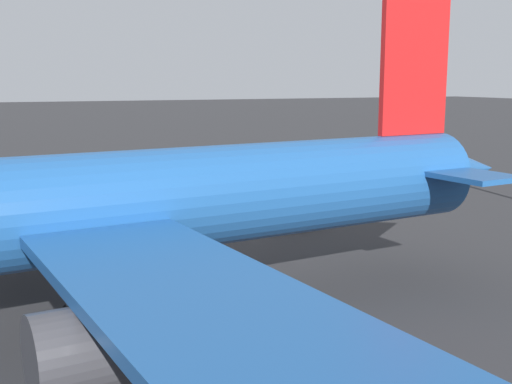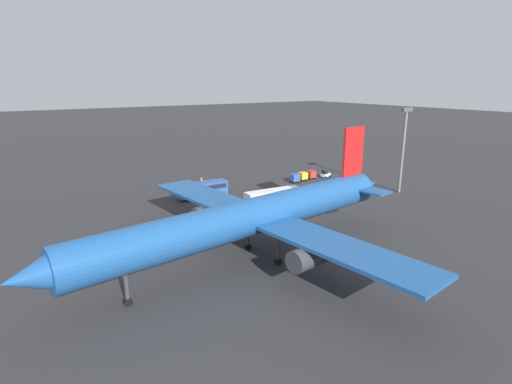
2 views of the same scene
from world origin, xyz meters
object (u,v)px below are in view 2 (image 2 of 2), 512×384
shuttle_bus_near (202,188)px  shuttle_bus_far (273,197)px  cargo_cart_red (311,174)px  cargo_cart_blue (295,178)px  airplane (253,217)px  worker_person (201,181)px  baggage_tug (325,174)px  cargo_cart_yellow (303,176)px

shuttle_bus_near → shuttle_bus_far: bearing=124.9°
cargo_cart_red → cargo_cart_blue: bearing=6.6°
airplane → cargo_cart_blue: (-31.53, -29.86, -4.90)m
airplane → worker_person: size_ratio=32.00×
shuttle_bus_near → worker_person: 10.59m
shuttle_bus_far → baggage_tug: 27.46m
cargo_cart_yellow → cargo_cart_red: bearing=-175.6°
airplane → shuttle_bus_near: (-7.91, -30.75, -4.20)m
shuttle_bus_near → worker_person: bearing=-113.0°
baggage_tug → cargo_cart_red: bearing=-21.6°
shuttle_bus_near → cargo_cart_yellow: (-26.45, 0.45, -0.70)m
cargo_cart_red → cargo_cart_yellow: size_ratio=1.00×
cargo_cart_red → cargo_cart_yellow: 2.84m
cargo_cart_red → airplane: bearing=39.4°
baggage_tug → worker_person: size_ratio=1.47×
cargo_cart_yellow → cargo_cart_blue: bearing=8.8°
cargo_cart_red → cargo_cart_blue: size_ratio=1.00×
shuttle_bus_far → cargo_cart_red: 24.53m
cargo_cart_yellow → shuttle_bus_far: bearing=35.0°
cargo_cart_blue → shuttle_bus_far: bearing=38.7°
worker_person → cargo_cart_red: size_ratio=0.84×
shuttle_bus_far → worker_person: shuttle_bus_far is taller
worker_person → cargo_cart_yellow: bearing=155.5°
airplane → shuttle_bus_far: airplane is taller
shuttle_bus_near → baggage_tug: shuttle_bus_near is taller
cargo_cart_yellow → cargo_cart_blue: same height
cargo_cart_yellow → worker_person: bearing=-24.5°
shuttle_bus_near → baggage_tug: size_ratio=4.12×
shuttle_bus_far → cargo_cart_yellow: shuttle_bus_far is taller
airplane → baggage_tug: bearing=-150.4°
shuttle_bus_far → cargo_cart_blue: size_ratio=5.58×
cargo_cart_blue → airplane: bearing=43.4°
cargo_cart_red → shuttle_bus_near: bearing=-0.5°
airplane → shuttle_bus_far: bearing=-139.0°
shuttle_bus_near → baggage_tug: (-33.11, 1.14, -0.95)m
airplane → worker_person: airplane is taller
shuttle_bus_far → cargo_cart_yellow: (-18.04, -12.65, -0.77)m
shuttle_bus_near → shuttle_bus_far: size_ratio=0.92×
shuttle_bus_far → baggage_tug: (-24.70, -11.96, -1.02)m
airplane → worker_person: 42.48m
baggage_tug → worker_person: (28.62, -10.68, -0.07)m
airplane → shuttle_bus_near: airplane is taller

